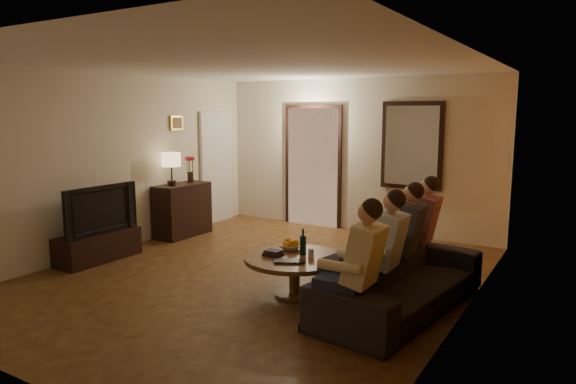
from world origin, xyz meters
The scene contains 33 objects.
floor centered at (0.00, 0.00, 0.00)m, with size 5.00×6.00×0.01m, color #482413.
ceiling centered at (0.00, 0.00, 2.60)m, with size 5.00×6.00×0.01m, color white.
back_wall centered at (0.00, 3.00, 1.30)m, with size 5.00×0.02×2.60m, color beige.
front_wall centered at (0.00, -3.00, 1.30)m, with size 5.00×0.02×2.60m, color beige.
left_wall centered at (-2.50, 0.00, 1.30)m, with size 0.02×6.00×2.60m, color beige.
right_wall centered at (2.50, 0.00, 1.30)m, with size 0.02×6.00×2.60m, color beige.
orange_accent centered at (2.49, 0.00, 1.30)m, with size 0.01×6.00×2.60m, color orange.
kitchen_doorway centered at (-0.80, 2.98, 1.05)m, with size 1.00×0.06×2.10m, color #FFE0A5.
door_trim centered at (-0.80, 2.97, 1.05)m, with size 1.12×0.04×2.22m, color black.
fridge_glimpse centered at (-0.55, 2.98, 0.90)m, with size 0.45×0.03×1.70m, color silver.
mirror_frame centered at (1.00, 2.96, 1.50)m, with size 1.00×0.05×1.40m, color black.
mirror_glass centered at (1.00, 2.93, 1.50)m, with size 0.86×0.02×1.26m, color white.
white_door centered at (-2.46, 2.30, 1.02)m, with size 0.06×0.85×2.04m, color white.
framed_art centered at (-2.47, 1.30, 1.85)m, with size 0.03×0.28×0.24m, color #B28C33.
art_canvas centered at (-2.46, 1.30, 1.85)m, with size 0.01×0.22×0.18m, color brown.
dresser centered at (-2.25, 1.14, 0.43)m, with size 0.45×0.97×0.86m, color black.
table_lamp centered at (-2.25, 0.92, 1.13)m, with size 0.30×0.30×0.54m, color beige, non-canonical shape.
flower_vase centered at (-2.25, 1.36, 1.08)m, with size 0.14×0.14×0.44m, color #AB1221, non-canonical shape.
tv_stand centered at (-2.25, -0.55, 0.19)m, with size 0.45×1.17×0.39m, color black.
tv centered at (-2.25, -0.55, 0.72)m, with size 0.15×1.15×0.66m, color black.
sofa centered at (1.92, -0.11, 0.33)m, with size 0.89×2.29×0.67m, color black.
person_a centered at (1.82, -1.01, 0.60)m, with size 0.60×0.40×1.20m, color tan, non-canonical shape.
person_b centered at (1.82, -0.41, 0.60)m, with size 0.60×0.40×1.20m, color tan, non-canonical shape.
person_c centered at (1.82, 0.19, 0.60)m, with size 0.60×0.40×1.20m, color tan, non-canonical shape.
person_d centered at (1.82, 0.79, 0.60)m, with size 0.60×0.40×1.20m, color tan, non-canonical shape.
dog centered at (1.33, 0.36, 0.28)m, with size 0.56×0.24×0.56m, color tan, non-canonical shape.
coffee_table centered at (0.77, -0.33, 0.23)m, with size 1.12×1.12×0.45m, color brown.
bowl centered at (0.59, -0.11, 0.48)m, with size 0.26×0.26×0.06m, color white.
oranges centered at (0.59, -0.11, 0.55)m, with size 0.20×0.20×0.08m, color orange, non-canonical shape.
wine_bottle centered at (0.82, -0.23, 0.60)m, with size 0.07×0.07×0.31m, color black, non-canonical shape.
wine_glass centered at (0.95, -0.28, 0.50)m, with size 0.06×0.06×0.10m, color silver.
book_stack centered at (0.55, -0.43, 0.48)m, with size 0.20×0.15×0.07m, color black, non-canonical shape.
laptop centered at (0.87, -0.61, 0.46)m, with size 0.33×0.21×0.03m, color black.
Camera 1 is at (3.56, -5.07, 2.03)m, focal length 32.00 mm.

